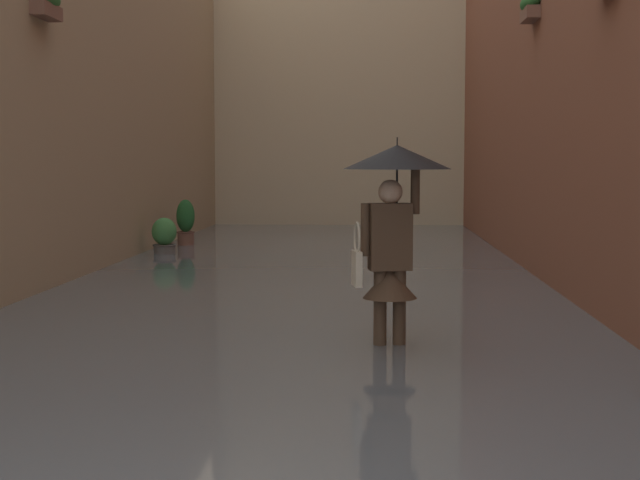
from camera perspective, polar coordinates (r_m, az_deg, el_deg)
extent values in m
plane|color=#605B56|center=(14.02, -0.68, -2.71)|extent=(60.00, 60.00, 0.00)
cube|color=slate|center=(14.01, -0.68, -2.46)|extent=(7.48, 29.35, 0.12)
cube|color=brown|center=(14.75, 12.45, 13.02)|extent=(0.20, 0.70, 0.18)
ellipsoid|color=#2D7033|center=(14.78, 12.46, 13.64)|extent=(0.28, 0.76, 0.24)
cube|color=brown|center=(12.99, -16.04, 13.01)|extent=(0.20, 0.70, 0.18)
cube|color=beige|center=(26.57, 1.20, 9.67)|extent=(10.28, 1.80, 8.23)
cube|color=#2D2319|center=(8.86, 3.60, -6.74)|extent=(0.15, 0.26, 0.10)
cylinder|color=#4C3828|center=(8.79, 3.61, -4.13)|extent=(0.14, 0.14, 0.72)
cube|color=#2D2319|center=(8.89, 4.75, -6.70)|extent=(0.15, 0.26, 0.10)
cylinder|color=#4C3828|center=(8.82, 4.77, -4.10)|extent=(0.14, 0.14, 0.72)
cube|color=#4C3828|center=(8.73, 4.22, 0.20)|extent=(0.41, 0.28, 0.61)
cone|color=#4C3828|center=(8.77, 4.20, -2.58)|extent=(0.58, 0.58, 0.28)
sphere|color=#DBB293|center=(8.70, 4.23, 2.90)|extent=(0.22, 0.22, 0.22)
cylinder|color=#4C3828|center=(8.75, 5.71, 2.99)|extent=(0.10, 0.10, 0.44)
cylinder|color=#4C3828|center=(8.68, 2.73, 0.62)|extent=(0.10, 0.10, 0.48)
cylinder|color=black|center=(8.71, 4.62, 3.58)|extent=(0.02, 0.02, 0.42)
cone|color=black|center=(8.71, 4.63, 4.96)|extent=(0.99, 0.99, 0.22)
cylinder|color=black|center=(8.71, 4.64, 5.88)|extent=(0.01, 0.01, 0.08)
cube|color=beige|center=(8.68, 2.22, -1.71)|extent=(0.11, 0.29, 0.32)
torus|color=beige|center=(8.66, 2.22, 0.13)|extent=(0.07, 0.30, 0.30)
cylinder|color=brown|center=(19.55, -8.03, -0.10)|extent=(0.33, 0.33, 0.38)
torus|color=brown|center=(19.54, -8.03, 0.46)|extent=(0.37, 0.37, 0.04)
ellipsoid|color=#23602D|center=(19.52, -8.04, 1.44)|extent=(0.37, 0.37, 0.67)
cylinder|color=#66605B|center=(17.83, -9.28, -0.75)|extent=(0.40, 0.40, 0.27)
torus|color=#56524E|center=(17.81, -9.29, -0.31)|extent=(0.43, 0.43, 0.04)
ellipsoid|color=#428947|center=(17.79, -9.30, 0.51)|extent=(0.46, 0.46, 0.51)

